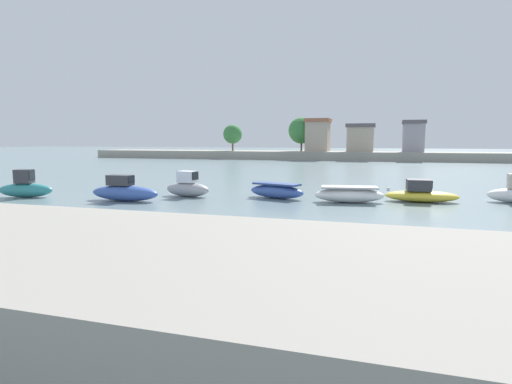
% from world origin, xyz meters
% --- Properties ---
extents(ground_plane, '(400.00, 400.00, 0.00)m').
position_xyz_m(ground_plane, '(0.00, 0.00, 0.00)').
color(ground_plane, slate).
extents(moored_boat_0, '(3.85, 2.05, 1.91)m').
position_xyz_m(moored_boat_0, '(-15.22, 9.22, 0.66)').
color(moored_boat_0, teal).
rests_on(moored_boat_0, ground).
extents(moored_boat_1, '(4.79, 1.40, 1.67)m').
position_xyz_m(moored_boat_1, '(-7.71, 9.74, 0.60)').
color(moored_boat_1, '#3856A8').
rests_on(moored_boat_1, ground).
extents(moored_boat_2, '(3.51, 1.75, 1.78)m').
position_xyz_m(moored_boat_2, '(-4.71, 12.84, 0.65)').
color(moored_boat_2, '#9E9EA3').
rests_on(moored_boat_2, ground).
extents(moored_boat_3, '(4.28, 2.42, 1.03)m').
position_xyz_m(moored_boat_3, '(1.44, 13.79, 0.50)').
color(moored_boat_3, '#3856A8').
rests_on(moored_boat_3, ground).
extents(moored_boat_4, '(4.54, 2.26, 1.02)m').
position_xyz_m(moored_boat_4, '(6.30, 13.28, 0.49)').
color(moored_boat_4, white).
rests_on(moored_boat_4, ground).
extents(moored_boat_5, '(4.54, 1.85, 1.44)m').
position_xyz_m(moored_boat_5, '(10.67, 14.87, 0.51)').
color(moored_boat_5, yellow).
rests_on(moored_boat_5, ground).
extents(mooring_buoy_0, '(0.27, 0.27, 0.27)m').
position_xyz_m(mooring_buoy_0, '(8.75, 20.58, 0.14)').
color(mooring_buoy_0, white).
rests_on(mooring_buoy_0, ground).
extents(mooring_buoy_1, '(0.30, 0.30, 0.30)m').
position_xyz_m(mooring_buoy_1, '(-10.92, 3.45, 0.15)').
color(mooring_buoy_1, yellow).
rests_on(mooring_buoy_1, ground).
extents(distant_shoreline, '(108.10, 10.22, 8.62)m').
position_xyz_m(distant_shoreline, '(-0.80, 72.30, 1.88)').
color(distant_shoreline, '#9E998C').
rests_on(distant_shoreline, ground).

